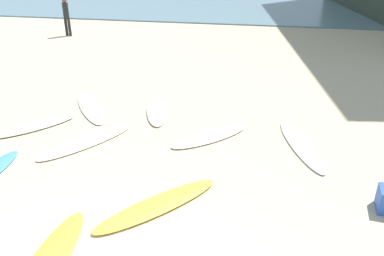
# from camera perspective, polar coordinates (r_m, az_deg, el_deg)

# --- Properties ---
(surfboard_0) EXTENTS (1.69, 1.91, 0.08)m
(surfboard_0) POSITION_cam_1_polar(r_m,az_deg,el_deg) (10.47, -22.16, 0.26)
(surfboard_0) COLOR silver
(surfboard_0) RESTS_ON ground_plane
(surfboard_1) EXTENTS (1.79, 2.34, 0.06)m
(surfboard_1) POSITION_cam_1_polar(r_m,az_deg,el_deg) (9.27, -15.38, -2.03)
(surfboard_1) COLOR silver
(surfboard_1) RESTS_ON ground_plane
(surfboard_3) EXTENTS (2.04, 2.22, 0.09)m
(surfboard_3) POSITION_cam_1_polar(r_m,az_deg,el_deg) (6.92, -5.07, -11.24)
(surfboard_3) COLOR yellow
(surfboard_3) RESTS_ON ground_plane
(surfboard_4) EXTENTS (1.93, 1.92, 0.07)m
(surfboard_4) POSITION_cam_1_polar(r_m,az_deg,el_deg) (9.21, 2.63, -1.23)
(surfboard_4) COLOR white
(surfboard_4) RESTS_ON ground_plane
(surfboard_5) EXTENTS (1.23, 2.60, 0.06)m
(surfboard_5) POSITION_cam_1_polar(r_m,az_deg,el_deg) (9.16, 15.81, -2.44)
(surfboard_5) COLOR silver
(surfboard_5) RESTS_ON ground_plane
(surfboard_8) EXTENTS (1.92, 2.38, 0.06)m
(surfboard_8) POSITION_cam_1_polar(r_m,az_deg,el_deg) (11.21, -14.78, 2.93)
(surfboard_8) COLOR silver
(surfboard_8) RESTS_ON ground_plane
(surfboard_9) EXTENTS (1.10, 2.10, 0.08)m
(surfboard_9) POSITION_cam_1_polar(r_m,az_deg,el_deg) (10.62, -5.20, 2.51)
(surfboard_9) COLOR white
(surfboard_9) RESTS_ON ground_plane
(beachgoer_near) EXTENTS (0.34, 0.33, 1.85)m
(beachgoer_near) POSITION_cam_1_polar(r_m,az_deg,el_deg) (20.75, -18.10, 15.64)
(beachgoer_near) COLOR black
(beachgoer_near) RESTS_ON ground_plane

